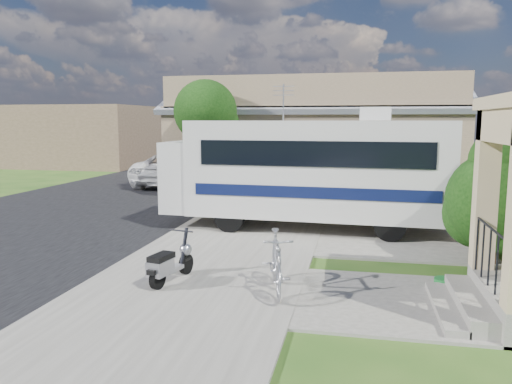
% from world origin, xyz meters
% --- Properties ---
extents(ground, '(120.00, 120.00, 0.00)m').
position_xyz_m(ground, '(0.00, 0.00, 0.00)').
color(ground, '#1E4713').
extents(street_slab, '(9.00, 80.00, 0.02)m').
position_xyz_m(street_slab, '(-7.50, 10.00, 0.01)').
color(street_slab, black).
rests_on(street_slab, ground).
extents(sidewalk_slab, '(4.00, 80.00, 0.06)m').
position_xyz_m(sidewalk_slab, '(-1.00, 10.00, 0.03)').
color(sidewalk_slab, '#66635C').
rests_on(sidewalk_slab, ground).
extents(driveway_slab, '(7.00, 6.00, 0.05)m').
position_xyz_m(driveway_slab, '(1.50, 4.50, 0.03)').
color(driveway_slab, '#66635C').
rests_on(driveway_slab, ground).
extents(walk_slab, '(4.00, 3.00, 0.05)m').
position_xyz_m(walk_slab, '(3.00, -1.00, 0.03)').
color(walk_slab, '#66635C').
rests_on(walk_slab, ground).
extents(warehouse, '(12.50, 8.40, 5.04)m').
position_xyz_m(warehouse, '(0.00, 13.97, 1.99)').
color(warehouse, '#766349').
rests_on(warehouse, ground).
extents(distant_bldg_far, '(10.00, 8.00, 4.00)m').
position_xyz_m(distant_bldg_far, '(-17.00, 22.00, 2.00)').
color(distant_bldg_far, brown).
rests_on(distant_bldg_far, ground).
extents(distant_bldg_near, '(8.00, 7.00, 3.20)m').
position_xyz_m(distant_bldg_near, '(-15.00, 34.00, 1.60)').
color(distant_bldg_near, '#766349').
rests_on(distant_bldg_near, ground).
extents(street_tree_a, '(2.44, 2.40, 4.58)m').
position_xyz_m(street_tree_a, '(-3.70, 9.05, 3.25)').
color(street_tree_a, black).
rests_on(street_tree_a, ground).
extents(street_tree_b, '(2.44, 2.40, 4.73)m').
position_xyz_m(street_tree_b, '(-3.70, 19.05, 3.39)').
color(street_tree_b, black).
rests_on(street_tree_b, ground).
extents(street_tree_c, '(2.44, 2.40, 4.42)m').
position_xyz_m(street_tree_c, '(-3.70, 28.05, 3.10)').
color(street_tree_c, black).
rests_on(street_tree_c, ground).
extents(motorhome, '(7.85, 2.81, 3.97)m').
position_xyz_m(motorhome, '(0.56, 4.47, 1.71)').
color(motorhome, '#B9B9B5').
rests_on(motorhome, ground).
extents(shrub, '(2.33, 2.22, 2.85)m').
position_xyz_m(shrub, '(4.86, 1.75, 1.46)').
color(shrub, black).
rests_on(shrub, ground).
extents(scooter, '(0.59, 1.39, 0.92)m').
position_xyz_m(scooter, '(-1.42, -0.92, 0.42)').
color(scooter, black).
rests_on(scooter, ground).
extents(bicycle, '(0.89, 1.84, 1.06)m').
position_xyz_m(bicycle, '(0.59, -1.00, 0.53)').
color(bicycle, '#9A9AA1').
rests_on(bicycle, ground).
extents(pickup_truck, '(3.21, 5.97, 1.59)m').
position_xyz_m(pickup_truck, '(-6.29, 12.98, 0.80)').
color(pickup_truck, white).
rests_on(pickup_truck, ground).
extents(van, '(2.28, 5.56, 1.61)m').
position_xyz_m(van, '(-6.49, 19.60, 0.80)').
color(van, white).
rests_on(van, ground).
extents(garden_hose, '(0.37, 0.37, 0.17)m').
position_xyz_m(garden_hose, '(3.53, -0.09, 0.08)').
color(garden_hose, '#146525').
rests_on(garden_hose, ground).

